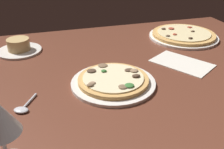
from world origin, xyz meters
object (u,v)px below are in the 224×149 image
spoon (23,108)px  pizza_main (112,81)px  pizza_side (183,35)px  paper_menu (182,63)px  ramekin_on_saucer (19,47)px

spoon → pizza_main: bearing=12.4°
pizza_main → pizza_side: (42.60, 31.01, 0.03)cm
pizza_side → paper_menu: (-14.37, -23.83, -1.06)cm
pizza_main → pizza_side: bearing=36.1°
pizza_main → pizza_side: size_ratio=0.86×
paper_menu → spoon: spoon is taller
pizza_side → spoon: size_ratio=3.20×
ramekin_on_saucer → paper_menu: ramekin_on_saucer is taller
paper_menu → spoon: (-54.67, -12.99, 0.31)cm
pizza_side → ramekin_on_saucer: ramekin_on_saucer is taller
spoon → paper_menu: bearing=13.4°
pizza_main → spoon: bearing=-167.6°
pizza_main → paper_menu: 29.15cm
ramekin_on_saucer → paper_menu: size_ratio=0.83×
pizza_main → ramekin_on_saucer: size_ratio=1.53×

